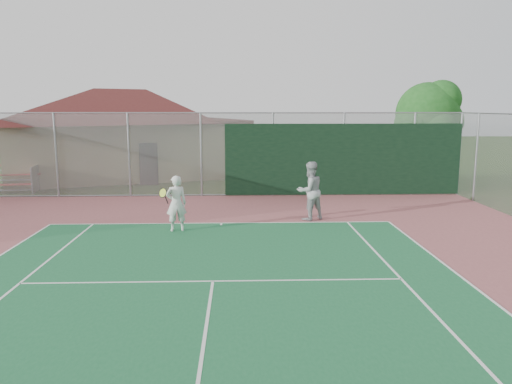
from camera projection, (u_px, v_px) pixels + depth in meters
back_fence at (275, 157)px, 20.98m from camera, size 20.08×0.11×3.53m
clubhouse at (125, 124)px, 27.47m from camera, size 14.89×12.21×5.54m
bleachers at (3, 178)px, 22.28m from camera, size 3.32×2.22×1.16m
tree at (429, 116)px, 24.33m from camera, size 3.60×3.41×5.03m
player_white_front at (176, 204)px, 15.01m from camera, size 0.90×0.76×1.70m
player_grey_back at (310, 191)px, 16.52m from camera, size 1.18×1.08×1.95m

